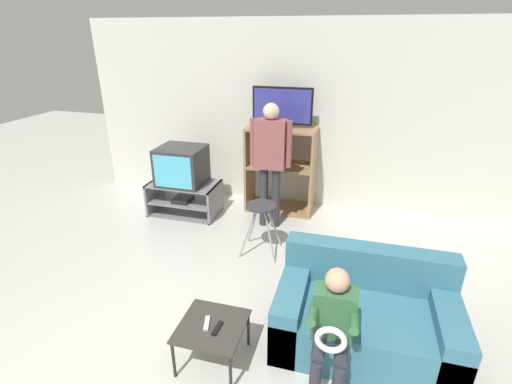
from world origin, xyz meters
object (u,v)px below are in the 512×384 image
media_shelf (281,169)px  person_standing_adult (270,155)px  snack_table (212,329)px  person_seated_child (333,324)px  television_main (182,166)px  television_flat (282,108)px  tv_stand (185,198)px  couch (364,316)px  remote_control_black (217,328)px  remote_control_white (207,323)px  folding_stool (261,214)px

media_shelf → person_standing_adult: bearing=-92.9°
snack_table → person_seated_child: person_seated_child is taller
television_main → television_flat: size_ratio=0.75×
tv_stand → couch: 3.09m
remote_control_black → television_main: bearing=124.0°
couch → tv_stand: bearing=143.6°
television_flat → person_standing_adult: television_flat is taller
media_shelf → remote_control_white: bearing=-89.3°
remote_control_white → tv_stand: bearing=103.8°
media_shelf → remote_control_white: (0.03, -2.85, -0.26)m
media_shelf → remote_control_black: bearing=-87.4°
tv_stand → person_seated_child: 3.24m
couch → person_seated_child: bearing=-116.5°
tv_stand → folding_stool: bearing=-28.4°
television_flat → person_standing_adult: 0.73m
remote_control_white → person_standing_adult: size_ratio=0.09×
person_standing_adult → person_seated_child: 2.52m
person_seated_child → folding_stool: bearing=120.2°
television_main → folding_stool: (1.32, -0.71, -0.22)m
tv_stand → folding_stool: size_ratio=1.57×
television_flat → snack_table: size_ratio=1.64×
television_main → remote_control_black: bearing=-59.3°
tv_stand → remote_control_white: (1.32, -2.35, 0.14)m
folding_stool → television_main: bearing=151.6°
tv_stand → remote_control_black: 2.77m
snack_table → remote_control_black: 0.08m
remote_control_black → couch: 1.21m
tv_stand → remote_control_white: 2.70m
television_flat → folding_stool: television_flat is taller
television_flat → remote_control_white: television_flat is taller
folding_stool → couch: 1.64m
remote_control_black → person_seated_child: (0.83, 0.07, 0.19)m
snack_table → remote_control_white: 0.06m
tv_stand → remote_control_black: bearing=-59.3°
remote_control_black → person_standing_adult: bearing=97.1°
television_flat → media_shelf: bearing=-71.4°
television_main → television_flat: (1.28, 0.52, 0.76)m
person_standing_adult → person_seated_child: bearing=-66.5°
person_standing_adult → person_seated_child: person_standing_adult is taller
folding_stool → person_seated_child: (0.93, -1.60, 0.06)m
remote_control_white → person_seated_child: size_ratio=0.15×
tv_stand → snack_table: (1.35, -2.35, 0.09)m
folding_stool → person_seated_child: size_ratio=0.65×
remote_control_black → couch: (1.08, 0.55, -0.10)m
tv_stand → television_main: (-0.00, 0.00, 0.49)m
tv_stand → media_shelf: (1.28, 0.50, 0.40)m
tv_stand → television_flat: (1.28, 0.52, 1.25)m
television_main → media_shelf: (1.29, 0.50, -0.10)m
television_main → snack_table: size_ratio=1.24×
television_main → media_shelf: size_ratio=0.50×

